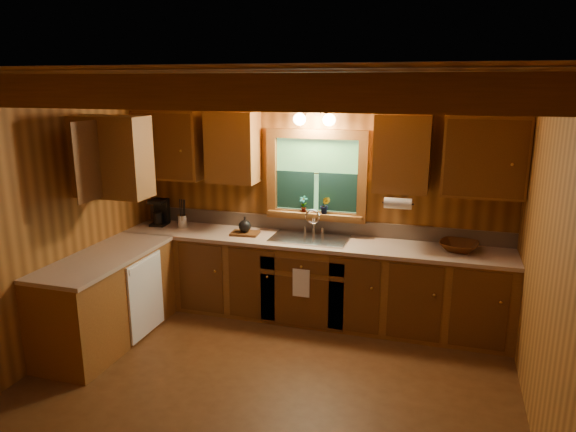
# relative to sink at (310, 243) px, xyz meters

# --- Properties ---
(room) EXTENTS (4.20, 4.20, 4.20)m
(room) POSITION_rel_sink_xyz_m (0.00, -1.60, 0.44)
(room) COLOR #4E2C12
(room) RESTS_ON ground
(ceiling_beams) EXTENTS (4.20, 2.54, 0.18)m
(ceiling_beams) POSITION_rel_sink_xyz_m (0.00, -1.60, 1.63)
(ceiling_beams) COLOR brown
(ceiling_beams) RESTS_ON room
(base_cabinets) EXTENTS (4.20, 2.22, 0.86)m
(base_cabinets) POSITION_rel_sink_xyz_m (-0.49, -0.32, -0.43)
(base_cabinets) COLOR brown
(base_cabinets) RESTS_ON ground
(countertop) EXTENTS (4.20, 2.24, 0.04)m
(countertop) POSITION_rel_sink_xyz_m (-0.48, -0.31, 0.02)
(countertop) COLOR tan
(countertop) RESTS_ON base_cabinets
(backsplash) EXTENTS (4.20, 0.02, 0.16)m
(backsplash) POSITION_rel_sink_xyz_m (0.00, 0.28, 0.12)
(backsplash) COLOR tan
(backsplash) RESTS_ON room
(dishwasher_panel) EXTENTS (0.02, 0.60, 0.80)m
(dishwasher_panel) POSITION_rel_sink_xyz_m (-1.47, -0.92, -0.43)
(dishwasher_panel) COLOR white
(dishwasher_panel) RESTS_ON base_cabinets
(upper_cabinets) EXTENTS (4.19, 1.77, 0.78)m
(upper_cabinets) POSITION_rel_sink_xyz_m (-0.56, -0.18, 0.98)
(upper_cabinets) COLOR brown
(upper_cabinets) RESTS_ON room
(window) EXTENTS (1.12, 0.08, 1.00)m
(window) POSITION_rel_sink_xyz_m (0.00, 0.26, 0.67)
(window) COLOR brown
(window) RESTS_ON room
(window_sill) EXTENTS (1.06, 0.14, 0.04)m
(window_sill) POSITION_rel_sink_xyz_m (0.00, 0.22, 0.26)
(window_sill) COLOR brown
(window_sill) RESTS_ON room
(wall_sconce) EXTENTS (0.45, 0.21, 0.17)m
(wall_sconce) POSITION_rel_sink_xyz_m (0.00, 0.14, 1.31)
(wall_sconce) COLOR black
(wall_sconce) RESTS_ON room
(paper_towel_roll) EXTENTS (0.27, 0.11, 0.11)m
(paper_towel_roll) POSITION_rel_sink_xyz_m (0.92, -0.07, 0.51)
(paper_towel_roll) COLOR white
(paper_towel_roll) RESTS_ON upper_cabinets
(dish_towel) EXTENTS (0.18, 0.01, 0.30)m
(dish_towel) POSITION_rel_sink_xyz_m (0.00, -0.34, -0.34)
(dish_towel) COLOR white
(dish_towel) RESTS_ON base_cabinets
(sink) EXTENTS (0.82, 0.48, 0.43)m
(sink) POSITION_rel_sink_xyz_m (0.00, 0.00, 0.00)
(sink) COLOR silver
(sink) RESTS_ON countertop
(coffee_maker) EXTENTS (0.17, 0.22, 0.31)m
(coffee_maker) POSITION_rel_sink_xyz_m (-1.84, 0.07, 0.20)
(coffee_maker) COLOR black
(coffee_maker) RESTS_ON countertop
(utensil_crock) EXTENTS (0.12, 0.12, 0.34)m
(utensil_crock) POSITION_rel_sink_xyz_m (-1.53, 0.02, 0.13)
(utensil_crock) COLOR silver
(utensil_crock) RESTS_ON countertop
(cutting_board) EXTENTS (0.32, 0.24, 0.03)m
(cutting_board) POSITION_rel_sink_xyz_m (-0.73, -0.04, 0.06)
(cutting_board) COLOR #522D11
(cutting_board) RESTS_ON countertop
(teakettle) EXTENTS (0.14, 0.14, 0.18)m
(teakettle) POSITION_rel_sink_xyz_m (-0.73, -0.04, 0.14)
(teakettle) COLOR black
(teakettle) RESTS_ON cutting_board
(wicker_basket) EXTENTS (0.44, 0.44, 0.09)m
(wicker_basket) POSITION_rel_sink_xyz_m (1.53, 0.04, 0.09)
(wicker_basket) COLOR #48230C
(wicker_basket) RESTS_ON countertop
(potted_plant_left) EXTENTS (0.11, 0.08, 0.18)m
(potted_plant_left) POSITION_rel_sink_xyz_m (-0.13, 0.21, 0.38)
(potted_plant_left) COLOR #522D11
(potted_plant_left) RESTS_ON window_sill
(potted_plant_right) EXTENTS (0.11, 0.09, 0.19)m
(potted_plant_right) POSITION_rel_sink_xyz_m (0.12, 0.20, 0.38)
(potted_plant_right) COLOR #522D11
(potted_plant_right) RESTS_ON window_sill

